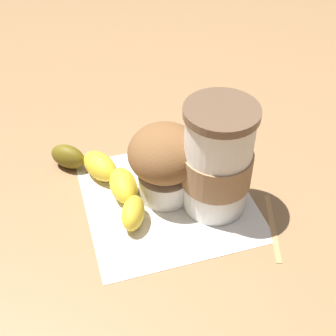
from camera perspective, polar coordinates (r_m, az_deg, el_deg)
name	(u,v)px	position (r m, az deg, el deg)	size (l,w,h in m)	color
ground_plane	(168,200)	(0.61, 0.00, -3.87)	(3.00, 3.00, 0.00)	#936D47
paper_napkin	(168,199)	(0.61, 0.00, -3.82)	(0.21, 0.21, 0.00)	white
coffee_cup	(217,161)	(0.56, 6.03, 0.85)	(0.09, 0.09, 0.15)	white
muffin	(167,160)	(0.58, -0.17, 1.03)	(0.09, 0.09, 0.10)	white
banana	(106,178)	(0.62, -7.54, -1.27)	(0.11, 0.19, 0.03)	gold
wooden_stirrer	(273,227)	(0.60, 12.64, -7.00)	(0.11, 0.01, 0.00)	tan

